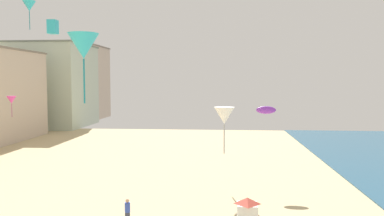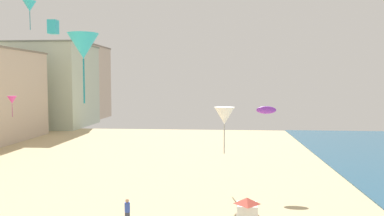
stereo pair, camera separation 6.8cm
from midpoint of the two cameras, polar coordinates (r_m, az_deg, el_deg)
name	(u,v)px [view 1 (the left image)]	position (r m, az deg, el deg)	size (l,w,h in m)	color
boardwalk_hotel_far	(47,85)	(81.08, -21.15, 3.23)	(16.66, 15.14, 16.36)	#B7C6B2
boardwalk_hotel_distant	(77,82)	(95.62, -17.01, 3.72)	(12.88, 12.78, 17.41)	#C6B29E
kite_flyer	(127,210)	(24.69, -9.82, -14.99)	(0.34, 0.34, 1.64)	#383D4C
lifeguard_stand	(247,210)	(21.76, 8.26, -15.05)	(1.10, 1.10, 2.55)	white
kite_purple_parafoil	(266,110)	(33.66, 11.09, -0.30)	(1.73, 0.48, 0.67)	purple
kite_cyan_delta	(29,6)	(40.03, -23.46, 13.97)	(1.19, 1.19, 2.71)	#2DB7CC
kite_white_delta	(224,116)	(31.79, 4.85, -1.15)	(1.74, 1.74, 3.96)	white
kite_magenta_delta	(11,100)	(44.89, -25.69, 1.12)	(1.00, 1.00, 2.26)	#DB3D9E
kite_cyan_delta_2	(84,46)	(21.19, -16.19, 8.98)	(1.65, 1.65, 3.76)	#2DB7CC
kite_cyan_box	(53,27)	(38.30, -20.37, 11.43)	(0.82, 0.82, 1.29)	#2DB7CC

